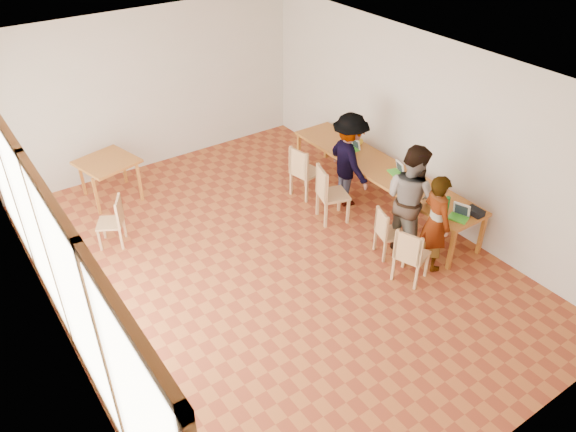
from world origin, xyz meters
name	(u,v)px	position (x,y,z in m)	size (l,w,h in m)	color
ground	(269,263)	(0.00, 0.00, 0.00)	(8.00, 8.00, 0.00)	#A05126
wall_back	(151,90)	(0.00, 4.00, 1.50)	(6.00, 0.10, 3.00)	beige
wall_front	(508,362)	(0.00, -4.00, 1.50)	(6.00, 0.10, 3.00)	beige
wall_right	(420,126)	(3.00, 0.00, 1.50)	(0.10, 8.00, 3.00)	beige
window_wall	(48,253)	(-2.96, 0.00, 1.50)	(0.10, 8.00, 3.00)	white
ceiling	(264,72)	(0.00, 0.00, 3.02)	(6.00, 8.00, 0.04)	white
communal_table	(381,170)	(2.50, 0.28, 0.70)	(0.80, 4.00, 0.75)	#A86D25
side_table	(107,165)	(-1.27, 3.20, 0.67)	(0.90, 0.90, 0.75)	#A86D25
chair_near	(410,251)	(1.43, -1.50, 0.55)	(0.54, 0.54, 0.48)	tan
chair_mid	(386,228)	(1.59, -0.84, 0.50)	(0.47, 0.47, 0.43)	tan
chair_far	(327,189)	(1.46, 0.43, 0.61)	(0.58, 0.58, 0.53)	tan
chair_empty	(303,167)	(1.56, 1.28, 0.60)	(0.52, 0.52, 0.52)	tan
chair_spare	(115,217)	(-1.69, 1.79, 0.51)	(0.53, 0.53, 0.44)	tan
person_near	(436,222)	(2.00, -1.42, 0.77)	(0.56, 0.37, 1.55)	gray
person_mid	(410,199)	(2.01, -0.87, 0.90)	(0.87, 0.68, 1.79)	gray
person_far	(349,160)	(2.10, 0.68, 0.84)	(1.09, 0.63, 1.69)	gray
laptop_near	(460,214)	(2.41, -1.50, 0.81)	(0.31, 0.33, 0.23)	green
laptop_mid	(397,170)	(2.59, 0.00, 0.81)	(0.26, 0.28, 0.20)	green
laptop_far	(354,147)	(2.56, 1.08, 0.80)	(0.21, 0.24, 0.19)	green
yellow_mug	(360,142)	(2.78, 1.17, 0.80)	(0.12, 0.12, 0.10)	yellow
green_bottle	(447,205)	(2.34, -1.30, 0.89)	(0.07, 0.07, 0.28)	#186525
clear_glass	(349,148)	(2.46, 1.11, 0.80)	(0.07, 0.07, 0.09)	silver
condiment_cup	(398,182)	(2.36, -0.26, 0.78)	(0.08, 0.08, 0.06)	white
pink_phone	(336,148)	(2.31, 1.30, 0.76)	(0.05, 0.10, 0.01)	#D93F8C
black_pouch	(475,212)	(2.67, -1.57, 0.80)	(0.16, 0.26, 0.09)	black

